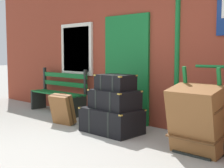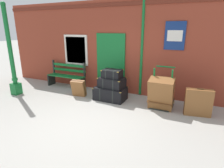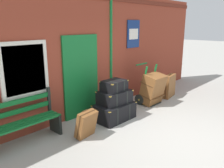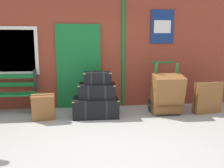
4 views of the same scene
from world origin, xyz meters
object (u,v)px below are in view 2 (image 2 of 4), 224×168
at_px(steamer_trunk_top, 112,74).
at_px(porters_trolley, 162,98).
at_px(lamp_post, 12,62).
at_px(steamer_trunk_middle, 112,82).
at_px(steamer_trunk_base, 110,93).
at_px(large_brown_trunk, 161,93).
at_px(suitcase_charcoal, 198,103).
at_px(platform_bench, 67,76).
at_px(suitcase_tan, 79,88).

bearing_deg(steamer_trunk_top, porters_trolley, 2.30).
xyz_separation_m(lamp_post, steamer_trunk_middle, (3.31, 0.98, -0.59)).
bearing_deg(steamer_trunk_base, lamp_post, -163.85).
height_order(steamer_trunk_base, large_brown_trunk, large_brown_trunk).
bearing_deg(steamer_trunk_middle, suitcase_charcoal, -2.21).
bearing_deg(steamer_trunk_middle, steamer_trunk_base, -144.23).
bearing_deg(suitcase_charcoal, steamer_trunk_middle, 177.79).
relative_size(platform_bench, steamer_trunk_top, 2.60).
height_order(platform_bench, porters_trolley, porters_trolley).
bearing_deg(lamp_post, steamer_trunk_top, 16.75).
bearing_deg(platform_bench, steamer_trunk_top, -12.38).
xyz_separation_m(platform_bench, steamer_trunk_top, (2.23, -0.49, 0.43)).
bearing_deg(porters_trolley, steamer_trunk_base, -176.02).
relative_size(steamer_trunk_base, suitcase_charcoal, 1.30).
bearing_deg(lamp_post, steamer_trunk_base, 16.15).
xyz_separation_m(lamp_post, platform_bench, (1.09, 1.49, -0.73)).
xyz_separation_m(lamp_post, large_brown_trunk, (4.92, 0.89, -0.70)).
height_order(platform_bench, suitcase_charcoal, platform_bench).
relative_size(suitcase_charcoal, suitcase_tan, 1.30).
height_order(lamp_post, large_brown_trunk, lamp_post).
xyz_separation_m(lamp_post, suitcase_charcoal, (5.91, 0.88, -0.80)).
relative_size(lamp_post, platform_bench, 1.92).
xyz_separation_m(platform_bench, steamer_trunk_middle, (2.23, -0.51, 0.14)).
height_order(steamer_trunk_middle, suitcase_tan, steamer_trunk_middle).
bearing_deg(large_brown_trunk, suitcase_tan, -177.10).
relative_size(steamer_trunk_middle, porters_trolley, 0.71).
height_order(steamer_trunk_base, steamer_trunk_middle, steamer_trunk_middle).
relative_size(porters_trolley, large_brown_trunk, 1.26).
bearing_deg(suitcase_tan, steamer_trunk_base, 10.20).
bearing_deg(large_brown_trunk, lamp_post, -169.77).
height_order(steamer_trunk_top, porters_trolley, porters_trolley).
relative_size(steamer_trunk_middle, steamer_trunk_top, 1.38).
xyz_separation_m(lamp_post, suitcase_tan, (2.16, 0.75, -0.88)).
bearing_deg(lamp_post, large_brown_trunk, 10.23).
bearing_deg(platform_bench, lamp_post, -126.19).
distance_m(steamer_trunk_base, large_brown_trunk, 1.66).
xyz_separation_m(lamp_post, steamer_trunk_base, (3.27, 0.95, -0.96)).
bearing_deg(large_brown_trunk, steamer_trunk_top, 176.03).
bearing_deg(steamer_trunk_middle, suitcase_tan, -168.76).
distance_m(steamer_trunk_top, suitcase_tan, 1.31).
xyz_separation_m(large_brown_trunk, suitcase_tan, (-2.75, -0.14, -0.18)).
relative_size(steamer_trunk_top, suitcase_tan, 1.02).
height_order(platform_bench, steamer_trunk_base, platform_bench).
bearing_deg(porters_trolley, steamer_trunk_middle, -176.95).
bearing_deg(porters_trolley, suitcase_tan, -173.49).
height_order(platform_bench, steamer_trunk_top, platform_bench).
bearing_deg(steamer_trunk_base, porters_trolley, 3.98).
bearing_deg(suitcase_charcoal, steamer_trunk_top, 177.32).
xyz_separation_m(suitcase_charcoal, suitcase_tan, (-3.74, -0.13, -0.07)).
distance_m(platform_bench, steamer_trunk_middle, 2.29).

